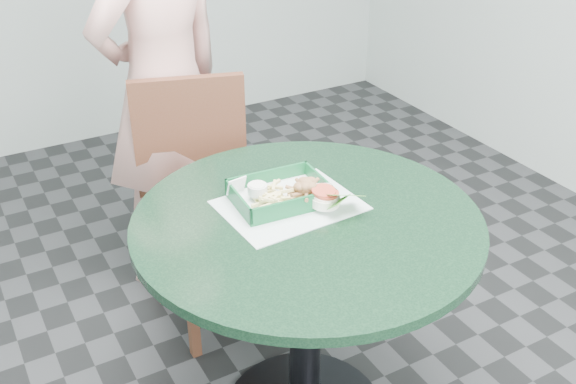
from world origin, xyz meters
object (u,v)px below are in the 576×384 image
food_basket (280,202)px  cafe_table (306,272)px  sauce_ramekin (258,196)px  crab_sandwich (306,194)px  dining_chair (204,187)px  diner_person (162,60)px

food_basket → cafe_table: bearing=-78.1°
cafe_table → sauce_ramekin: (-0.09, 0.13, 0.22)m
crab_sandwich → sauce_ramekin: 0.14m
dining_chair → crab_sandwich: (0.07, -0.63, 0.27)m
dining_chair → sauce_ramekin: (-0.06, -0.57, 0.27)m
dining_chair → diner_person: diner_person is taller
diner_person → sauce_ramekin: diner_person is taller
cafe_table → dining_chair: (-0.03, 0.70, -0.05)m
food_basket → sauce_ramekin: bearing=166.9°
sauce_ramekin → crab_sandwich: bearing=-24.2°
dining_chair → diner_person: size_ratio=0.49×
cafe_table → dining_chair: size_ratio=1.06×
cafe_table → dining_chair: dining_chair is taller
cafe_table → crab_sandwich: size_ratio=9.06×
food_basket → crab_sandwich: (0.06, -0.04, 0.03)m
cafe_table → dining_chair: 0.70m
food_basket → sauce_ramekin: 0.07m
crab_sandwich → food_basket: bearing=146.3°
dining_chair → crab_sandwich: 0.68m
food_basket → sauce_ramekin: sauce_ramekin is taller
cafe_table → food_basket: bearing=101.9°
food_basket → dining_chair: bearing=90.7°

